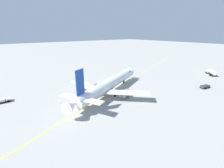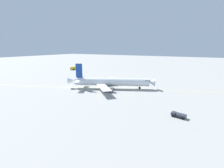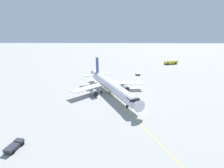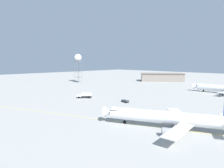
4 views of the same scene
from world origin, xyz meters
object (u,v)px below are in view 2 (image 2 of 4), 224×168
airliner_main (110,82)px  pushback_tug_truck (81,77)px  baggage_truck_truck (179,115)px  fire_tender_truck (74,68)px

airliner_main → pushback_tug_truck: 34.03m
baggage_truck_truck → pushback_tug_truck: bearing=-17.1°
fire_tender_truck → baggage_truck_truck: bearing=35.6°
airliner_main → pushback_tug_truck: (30.66, -14.57, -2.38)m
airliner_main → pushback_tug_truck: airliner_main is taller
pushback_tug_truck → fire_tender_truck: size_ratio=0.37×
airliner_main → baggage_truck_truck: size_ratio=9.27×
airliner_main → baggage_truck_truck: (-33.59, 18.62, -2.47)m
baggage_truck_truck → fire_tender_truck: 115.22m
baggage_truck_truck → fire_tender_truck: fire_tender_truck is taller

